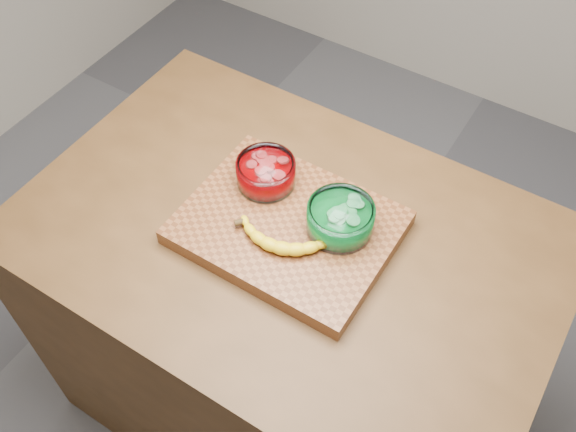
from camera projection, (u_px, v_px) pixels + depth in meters
The scene contains 6 objects.
ground at pixel (288, 396), 2.12m from camera, with size 3.50×3.50×0.00m, color #515155.
counter at pixel (288, 331), 1.77m from camera, with size 1.20×0.80×0.90m, color #4D3017.
cutting_board at pixel (288, 227), 1.40m from camera, with size 0.45×0.35×0.04m, color brown.
bowl_red at pixel (266, 173), 1.44m from camera, with size 0.13×0.13×0.06m.
bowl_green at pixel (340, 219), 1.35m from camera, with size 0.14×0.14×0.07m.
banana at pixel (285, 233), 1.35m from camera, with size 0.23×0.14×0.03m, color yellow, non-canonical shape.
Camera 1 is at (0.45, -0.72, 2.03)m, focal length 40.00 mm.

